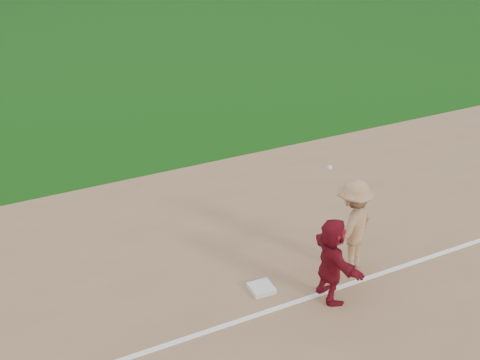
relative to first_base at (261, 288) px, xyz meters
name	(u,v)px	position (x,y,z in m)	size (l,w,h in m)	color
ground	(277,277)	(0.46, 0.25, -0.07)	(160.00, 160.00, 0.00)	#11440D
foul_line	(301,300)	(0.46, -0.55, -0.04)	(60.00, 0.10, 0.01)	white
first_base	(261,288)	(0.00, 0.00, 0.00)	(0.40, 0.40, 0.09)	silver
base_runner	(332,260)	(0.94, -0.70, 0.73)	(1.43, 0.46, 1.54)	maroon
first_base_play	(353,226)	(1.79, -0.12, 0.85)	(1.33, 1.08, 2.19)	gray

